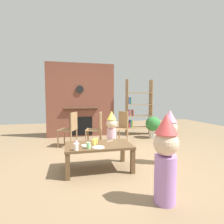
# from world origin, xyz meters

# --- Properties ---
(ground_plane) EXTENTS (12.00, 12.00, 0.00)m
(ground_plane) POSITION_xyz_m (0.00, 0.00, 0.00)
(ground_plane) COLOR #846B4C
(brick_fireplace_feature) EXTENTS (2.20, 0.28, 2.40)m
(brick_fireplace_feature) POSITION_xyz_m (-0.38, 2.60, 1.19)
(brick_fireplace_feature) COLOR brown
(brick_fireplace_feature) RESTS_ON ground_plane
(bookshelf) EXTENTS (0.90, 0.28, 1.90)m
(bookshelf) POSITION_xyz_m (1.51, 2.40, 0.85)
(bookshelf) COLOR #9E7A51
(bookshelf) RESTS_ON ground_plane
(coffee_table) EXTENTS (1.15, 0.67, 0.45)m
(coffee_table) POSITION_xyz_m (-0.27, -0.32, 0.39)
(coffee_table) COLOR brown
(coffee_table) RESTS_ON ground_plane
(paper_cup_near_left) EXTENTS (0.07, 0.07, 0.11)m
(paper_cup_near_left) POSITION_xyz_m (-0.67, -0.60, 0.51)
(paper_cup_near_left) COLOR silver
(paper_cup_near_left) RESTS_ON coffee_table
(paper_cup_near_right) EXTENTS (0.07, 0.07, 0.10)m
(paper_cup_near_right) POSITION_xyz_m (-0.47, -0.55, 0.50)
(paper_cup_near_right) COLOR #8CD18C
(paper_cup_near_right) RESTS_ON coffee_table
(paper_cup_center) EXTENTS (0.06, 0.06, 0.09)m
(paper_cup_center) POSITION_xyz_m (-0.30, -0.23, 0.50)
(paper_cup_center) COLOR #F2CC4C
(paper_cup_center) RESTS_ON coffee_table
(paper_cup_far_left) EXTENTS (0.06, 0.06, 0.10)m
(paper_cup_far_left) POSITION_xyz_m (-0.35, -0.36, 0.50)
(paper_cup_far_left) COLOR #F2CC4C
(paper_cup_far_left) RESTS_ON coffee_table
(paper_plate_front) EXTENTS (0.17, 0.17, 0.01)m
(paper_plate_front) POSITION_xyz_m (-0.48, -0.38, 0.46)
(paper_plate_front) COLOR white
(paper_plate_front) RESTS_ON coffee_table
(paper_plate_rear) EXTENTS (0.20, 0.20, 0.01)m
(paper_plate_rear) POSITION_xyz_m (-0.30, -0.54, 0.46)
(paper_plate_rear) COLOR white
(paper_plate_rear) RESTS_ON coffee_table
(birthday_cake_slice) EXTENTS (0.10, 0.10, 0.08)m
(birthday_cake_slice) POSITION_xyz_m (-0.64, -0.21, 0.50)
(birthday_cake_slice) COLOR pink
(birthday_cake_slice) RESTS_ON coffee_table
(table_fork) EXTENTS (0.14, 0.08, 0.01)m
(table_fork) POSITION_xyz_m (-0.02, -0.15, 0.46)
(table_fork) COLOR silver
(table_fork) RESTS_ON coffee_table
(child_with_cone_hat) EXTENTS (0.30, 0.30, 1.09)m
(child_with_cone_hat) POSITION_xyz_m (0.35, -1.51, 0.57)
(child_with_cone_hat) COLOR #B27FCC
(child_with_cone_hat) RESTS_ON ground_plane
(child_in_pink) EXTENTS (0.29, 0.29, 1.04)m
(child_in_pink) POSITION_xyz_m (1.10, -0.36, 0.55)
(child_in_pink) COLOR #EAB2C6
(child_in_pink) RESTS_ON ground_plane
(child_by_the_chairs) EXTENTS (0.26, 0.26, 0.95)m
(child_by_the_chairs) POSITION_xyz_m (0.25, 0.85, 0.50)
(child_by_the_chairs) COLOR #EAB2C6
(child_by_the_chairs) RESTS_ON ground_plane
(dining_chair_left) EXTENTS (0.53, 0.53, 0.90)m
(dining_chair_left) POSITION_xyz_m (-0.73, 1.35, 0.51)
(dining_chair_left) COLOR #9E7A51
(dining_chair_left) RESTS_ON ground_plane
(dining_chair_middle) EXTENTS (0.49, 0.49, 0.90)m
(dining_chair_middle) POSITION_xyz_m (-0.05, 1.21, 0.51)
(dining_chair_middle) COLOR #9E7A51
(dining_chair_middle) RESTS_ON ground_plane
(dining_chair_right) EXTENTS (0.52, 0.52, 0.90)m
(dining_chair_right) POSITION_xyz_m (0.61, 1.28, 0.51)
(dining_chair_right) COLOR #9E7A51
(dining_chair_right) RESTS_ON ground_plane
(potted_plant_tall) EXTENTS (0.47, 0.47, 0.69)m
(potted_plant_tall) POSITION_xyz_m (1.82, 1.78, 0.41)
(potted_plant_tall) COLOR beige
(potted_plant_tall) RESTS_ON ground_plane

